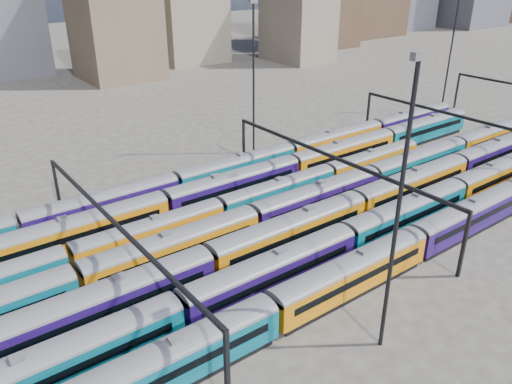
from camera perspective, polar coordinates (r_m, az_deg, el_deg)
ground at (r=63.49m, az=1.76°, el=-4.45°), size 500.00×500.00×0.00m
rake_0 at (r=59.10m, az=17.79°, el=-5.20°), size 123.89×3.02×5.09m
rake_1 at (r=51.21m, az=1.86°, el=-8.77°), size 149.02×3.11×5.25m
rake_2 at (r=58.08m, az=3.95°, el=-4.26°), size 110.81×3.24×5.47m
rake_3 at (r=60.59m, az=-0.39°, el=-3.00°), size 127.95×3.12×5.26m
rake_4 at (r=59.68m, az=-11.95°, el=-4.38°), size 95.44×2.80×4.70m
rake_5 at (r=61.87m, az=-19.33°, el=-3.88°), size 151.36×3.16×5.33m
rake_6 at (r=75.98m, az=-2.19°, el=2.96°), size 104.54×3.06×5.16m
gantry_1 at (r=51.65m, az=-15.86°, el=-4.26°), size 0.35×40.35×8.03m
gantry_2 at (r=66.68m, az=8.60°, el=3.23°), size 0.35×40.35×8.03m
gantry_3 at (r=89.58m, az=22.48°, el=7.28°), size 0.35×40.35×8.03m
mast_2 at (r=40.26m, az=16.03°, el=-1.40°), size 1.40×0.50×25.60m
mast_3 at (r=85.22m, az=-0.28°, el=13.34°), size 1.40×0.50×25.60m
mast_5 at (r=119.19m, az=21.42°, el=15.06°), size 1.40×0.50×25.60m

